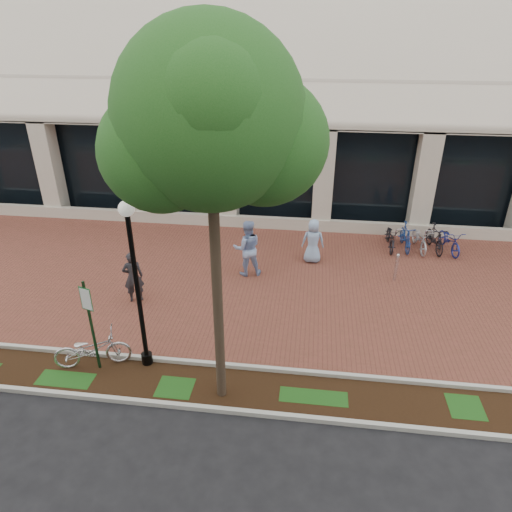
# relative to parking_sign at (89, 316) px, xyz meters

# --- Properties ---
(ground) EXTENTS (120.00, 120.00, 0.00)m
(ground) POSITION_rel_parking_sign_xyz_m (3.57, 4.95, -1.62)
(ground) COLOR black
(ground) RESTS_ON ground
(brick_plaza) EXTENTS (40.00, 9.00, 0.01)m
(brick_plaza) POSITION_rel_parking_sign_xyz_m (3.57, 4.95, -1.61)
(brick_plaza) COLOR brown
(brick_plaza) RESTS_ON ground
(planting_strip) EXTENTS (40.00, 1.50, 0.01)m
(planting_strip) POSITION_rel_parking_sign_xyz_m (3.57, -0.30, -1.61)
(planting_strip) COLOR black
(planting_strip) RESTS_ON ground
(curb_plaza_side) EXTENTS (40.00, 0.12, 0.12)m
(curb_plaza_side) POSITION_rel_parking_sign_xyz_m (3.57, 0.45, -1.56)
(curb_plaza_side) COLOR #B7B8AD
(curb_plaza_side) RESTS_ON ground
(curb_street_side) EXTENTS (40.00, 0.12, 0.12)m
(curb_street_side) POSITION_rel_parking_sign_xyz_m (3.57, -1.05, -1.56)
(curb_street_side) COLOR #B7B8AD
(curb_street_side) RESTS_ON ground
(parking_sign) EXTENTS (0.34, 0.07, 2.56)m
(parking_sign) POSITION_rel_parking_sign_xyz_m (0.00, 0.00, 0.00)
(parking_sign) COLOR #133519
(parking_sign) RESTS_ON ground
(lamppost) EXTENTS (0.36, 0.36, 4.46)m
(lamppost) POSITION_rel_parking_sign_xyz_m (1.15, 0.35, 0.90)
(lamppost) COLOR black
(lamppost) RESTS_ON ground
(street_tree) EXTENTS (4.08, 3.40, 8.14)m
(street_tree) POSITION_rel_parking_sign_xyz_m (3.33, -0.46, 4.60)
(street_tree) COLOR #483A29
(street_tree) RESTS_ON ground
(locked_bicycle) EXTENTS (2.03, 1.23, 1.01)m
(locked_bicycle) POSITION_rel_parking_sign_xyz_m (-0.17, 0.11, -1.11)
(locked_bicycle) COLOR silver
(locked_bicycle) RESTS_ON ground
(pedestrian_left) EXTENTS (0.73, 0.62, 1.70)m
(pedestrian_left) POSITION_rel_parking_sign_xyz_m (-0.23, 3.21, -0.77)
(pedestrian_left) COLOR #252429
(pedestrian_left) RESTS_ON ground
(pedestrian_mid) EXTENTS (1.14, 0.99, 2.01)m
(pedestrian_mid) POSITION_rel_parking_sign_xyz_m (3.04, 5.36, -0.61)
(pedestrian_mid) COLOR #8EA6D3
(pedestrian_mid) RESTS_ON ground
(pedestrian_right) EXTENTS (0.82, 0.55, 1.65)m
(pedestrian_right) POSITION_rel_parking_sign_xyz_m (5.27, 6.60, -0.79)
(pedestrian_right) COLOR #92B2DA
(pedestrian_right) RESTS_ON ground
(bollard) EXTENTS (0.12, 0.12, 1.02)m
(bollard) POSITION_rel_parking_sign_xyz_m (8.10, 5.55, -1.10)
(bollard) COLOR silver
(bollard) RESTS_ON ground
(bike_rack_cluster) EXTENTS (2.99, 1.85, 1.03)m
(bike_rack_cluster) POSITION_rel_parking_sign_xyz_m (9.37, 8.14, -1.14)
(bike_rack_cluster) COLOR black
(bike_rack_cluster) RESTS_ON ground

